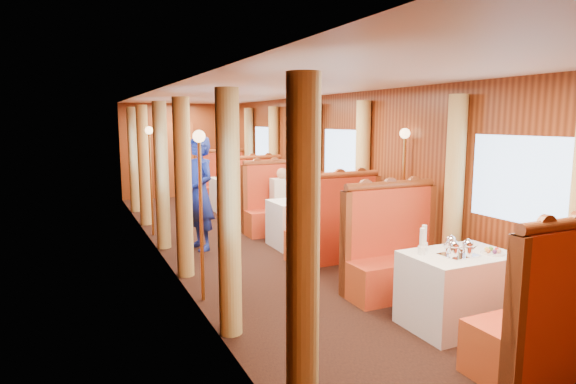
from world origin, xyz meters
TOP-DOWN VIEW (x-y plane):
  - floor at (0.00, 0.00)m, footprint 3.00×12.00m
  - ceiling at (0.00, 0.00)m, footprint 3.00×12.00m
  - wall_far at (0.00, 6.00)m, footprint 3.00×0.01m
  - wall_left at (-1.50, 0.00)m, footprint 0.01×12.00m
  - wall_right at (1.50, 0.00)m, footprint 0.01×12.00m
  - doorway_far at (0.00, 5.97)m, footprint 0.80×0.04m
  - table_near at (0.75, -3.50)m, footprint 1.05×0.72m
  - banquette_near_fwd at (0.75, -4.51)m, footprint 1.30×0.55m
  - banquette_near_aft at (0.75, -2.49)m, footprint 1.30×0.55m
  - table_mid at (0.75, 0.00)m, footprint 1.05×0.72m
  - banquette_mid_fwd at (0.75, -1.01)m, footprint 1.30×0.55m
  - banquette_mid_aft at (0.75, 1.01)m, footprint 1.30×0.55m
  - table_far at (0.75, 3.50)m, footprint 1.05×0.72m
  - banquette_far_fwd at (0.75, 2.49)m, footprint 1.30×0.55m
  - banquette_far_aft at (0.75, 4.51)m, footprint 1.30×0.55m
  - tea_tray at (0.67, -3.56)m, footprint 0.35×0.28m
  - teapot_left at (0.56, -3.61)m, footprint 0.17×0.13m
  - teapot_right at (0.70, -3.64)m, footprint 0.19×0.15m
  - teapot_back at (0.67, -3.45)m, footprint 0.17×0.13m
  - fruit_plate at (1.03, -3.64)m, footprint 0.23×0.23m
  - cup_inboard at (0.37, -3.37)m, footprint 0.08×0.08m
  - cup_outboard at (0.49, -3.27)m, footprint 0.08×0.08m
  - rose_vase_mid at (0.78, 0.03)m, footprint 0.06×0.06m
  - rose_vase_far at (0.73, 3.48)m, footprint 0.06×0.06m
  - window_left_near at (-1.49, -3.50)m, footprint 0.01×1.20m
  - curtain_left_near_a at (-1.38, -4.28)m, footprint 0.22×0.22m
  - curtain_left_near_b at (-1.38, -2.72)m, footprint 0.22×0.22m
  - window_right_near at (1.49, -3.50)m, footprint 0.01×1.20m
  - curtain_right_near_b at (1.38, -2.72)m, footprint 0.22×0.22m
  - window_left_mid at (-1.49, 0.00)m, footprint 0.01×1.20m
  - curtain_left_mid_a at (-1.38, -0.78)m, footprint 0.22×0.22m
  - curtain_left_mid_b at (-1.38, 0.78)m, footprint 0.22×0.22m
  - window_right_mid at (1.49, 0.00)m, footprint 0.01×1.20m
  - curtain_right_mid_a at (1.38, -0.78)m, footprint 0.22×0.22m
  - curtain_right_mid_b at (1.38, 0.78)m, footprint 0.22×0.22m
  - window_left_far at (-1.49, 3.50)m, footprint 0.01×1.20m
  - curtain_left_far_a at (-1.38, 2.72)m, footprint 0.22×0.22m
  - curtain_left_far_b at (-1.38, 4.28)m, footprint 0.22×0.22m
  - window_right_far at (1.49, 3.50)m, footprint 0.01×1.20m
  - curtain_right_far_a at (1.38, 2.72)m, footprint 0.22×0.22m
  - curtain_right_far_b at (1.38, 4.28)m, footprint 0.22×0.22m
  - sconce_left_fore at (-1.40, -1.75)m, footprint 0.14×0.14m
  - sconce_right_fore at (1.40, -1.75)m, footprint 0.14×0.14m
  - sconce_left_aft at (-1.40, 1.75)m, footprint 0.14×0.14m
  - sconce_right_aft at (1.40, 1.75)m, footprint 0.14×0.14m
  - steward at (-0.86, 0.45)m, footprint 0.59×0.75m
  - passenger at (0.75, 0.80)m, footprint 0.40×0.44m

SIDE VIEW (x-z plane):
  - floor at x=0.00m, z-range -0.01..0.01m
  - table_near at x=0.75m, z-range 0.00..0.75m
  - table_mid at x=0.75m, z-range 0.00..0.75m
  - table_far at x=0.75m, z-range 0.00..0.75m
  - banquette_near_fwd at x=0.75m, z-range -0.25..1.09m
  - banquette_near_aft at x=0.75m, z-range -0.25..1.09m
  - banquette_mid_fwd at x=0.75m, z-range -0.25..1.09m
  - banquette_mid_aft at x=0.75m, z-range -0.25..1.09m
  - banquette_far_fwd at x=0.75m, z-range -0.25..1.09m
  - banquette_far_aft at x=0.75m, z-range -0.25..1.09m
  - passenger at x=0.75m, z-range 0.36..1.12m
  - tea_tray at x=0.67m, z-range 0.75..0.76m
  - fruit_plate at x=1.03m, z-range 0.74..0.80m
  - teapot_left at x=0.56m, z-range 0.75..0.88m
  - teapot_back at x=0.67m, z-range 0.75..0.89m
  - teapot_right at x=0.70m, z-range 0.75..0.89m
  - cup_inboard at x=0.37m, z-range 0.72..0.99m
  - cup_outboard at x=0.49m, z-range 0.72..0.99m
  - steward at x=-0.86m, z-range 0.00..1.82m
  - rose_vase_mid at x=0.78m, z-range 0.75..1.11m
  - rose_vase_far at x=0.73m, z-range 0.75..1.11m
  - doorway_far at x=0.00m, z-range 0.00..2.00m
  - curtain_left_near_a at x=-1.38m, z-range 0.00..2.35m
  - curtain_left_near_b at x=-1.38m, z-range 0.00..2.35m
  - curtain_right_near_b at x=1.38m, z-range 0.00..2.35m
  - curtain_left_mid_a at x=-1.38m, z-range 0.00..2.35m
  - curtain_left_mid_b at x=-1.38m, z-range 0.00..2.35m
  - curtain_right_mid_a at x=1.38m, z-range 0.00..2.35m
  - curtain_right_mid_b at x=1.38m, z-range 0.00..2.35m
  - curtain_left_far_a at x=-1.38m, z-range 0.00..2.35m
  - curtain_left_far_b at x=-1.38m, z-range 0.00..2.35m
  - curtain_right_far_a at x=1.38m, z-range 0.00..2.35m
  - curtain_right_far_b at x=1.38m, z-range 0.00..2.35m
  - wall_far at x=0.00m, z-range 0.00..2.50m
  - wall_left at x=-1.50m, z-range 0.00..2.50m
  - wall_right at x=1.50m, z-range 0.00..2.50m
  - sconce_left_fore at x=-1.40m, z-range 0.41..2.36m
  - sconce_right_fore at x=1.40m, z-range 0.41..2.36m
  - sconce_left_aft at x=-1.40m, z-range 0.41..2.36m
  - sconce_right_aft at x=1.40m, z-range 0.41..2.36m
  - window_left_near at x=-1.49m, z-range 1.00..1.90m
  - window_right_near at x=1.49m, z-range 1.00..1.90m
  - window_left_mid at x=-1.49m, z-range 1.00..1.90m
  - window_right_mid at x=1.49m, z-range 1.00..1.90m
  - window_left_far at x=-1.49m, z-range 1.00..1.90m
  - window_right_far at x=1.49m, z-range 1.00..1.90m
  - ceiling at x=0.00m, z-range 2.49..2.51m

